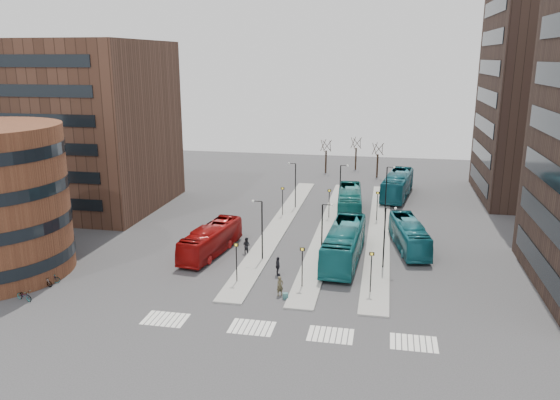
% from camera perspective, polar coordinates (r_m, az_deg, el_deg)
% --- Properties ---
extents(ground, '(160.00, 160.00, 0.00)m').
position_cam_1_polar(ground, '(39.04, -2.95, -15.98)').
color(ground, '#313134').
rests_on(ground, ground).
extents(island_left, '(2.50, 45.00, 0.15)m').
position_cam_1_polar(island_left, '(66.75, -0.05, -2.57)').
color(island_left, gray).
rests_on(island_left, ground).
extents(island_mid, '(2.50, 45.00, 0.15)m').
position_cam_1_polar(island_mid, '(65.90, 5.09, -2.86)').
color(island_mid, gray).
rests_on(island_mid, ground).
extents(island_right, '(2.50, 45.00, 0.15)m').
position_cam_1_polar(island_right, '(65.59, 10.31, -3.13)').
color(island_right, gray).
rests_on(island_right, ground).
extents(suitcase, '(0.52, 0.48, 0.52)m').
position_cam_1_polar(suitcase, '(47.02, 0.57, -9.99)').
color(suitcase, navy).
rests_on(suitcase, ground).
extents(red_bus, '(3.95, 11.03, 3.01)m').
position_cam_1_polar(red_bus, '(57.26, -7.23, -4.16)').
color(red_bus, '#960C0B').
rests_on(red_bus, ground).
extents(teal_bus_a, '(3.70, 13.15, 3.62)m').
position_cam_1_polar(teal_bus_a, '(55.11, 6.71, -4.56)').
color(teal_bus_a, '#156469').
rests_on(teal_bus_a, ground).
extents(teal_bus_b, '(3.72, 12.58, 3.46)m').
position_cam_1_polar(teal_bus_b, '(71.13, 7.28, -0.22)').
color(teal_bus_b, '#146663').
rests_on(teal_bus_b, ground).
extents(teal_bus_c, '(4.35, 11.12, 3.02)m').
position_cam_1_polar(teal_bus_c, '(59.91, 13.33, -3.58)').
color(teal_bus_c, '#16626F').
rests_on(teal_bus_c, ground).
extents(teal_bus_d, '(4.98, 13.35, 3.63)m').
position_cam_1_polar(teal_bus_d, '(81.48, 12.17, 1.55)').
color(teal_bus_d, '#165E6E').
rests_on(teal_bus_d, ground).
extents(traveller, '(0.75, 0.72, 1.73)m').
position_cam_1_polar(traveller, '(47.39, 0.00, -8.99)').
color(traveller, '#4A422C').
rests_on(traveller, ground).
extents(commuter_a, '(1.03, 0.92, 1.74)m').
position_cam_1_polar(commuter_a, '(57.23, -3.53, -4.75)').
color(commuter_a, black).
rests_on(commuter_a, ground).
extents(commuter_b, '(0.80, 1.17, 1.85)m').
position_cam_1_polar(commuter_b, '(51.47, -0.22, -6.94)').
color(commuter_b, black).
rests_on(commuter_b, ground).
extents(commuter_c, '(0.98, 1.16, 1.55)m').
position_cam_1_polar(commuter_c, '(51.43, 5.12, -7.19)').
color(commuter_c, black).
rests_on(commuter_c, ground).
extents(bicycle_near, '(1.83, 1.05, 0.91)m').
position_cam_1_polar(bicycle_near, '(51.40, -25.17, -9.01)').
color(bicycle_near, gray).
rests_on(bicycle_near, ground).
extents(bicycle_mid, '(1.54, 0.58, 0.90)m').
position_cam_1_polar(bicycle_mid, '(53.57, -23.34, -7.86)').
color(bicycle_mid, gray).
rests_on(bicycle_mid, ground).
extents(bicycle_far, '(1.83, 1.17, 0.91)m').
position_cam_1_polar(bicycle_far, '(54.12, -22.91, -7.58)').
color(bicycle_far, gray).
rests_on(bicycle_far, ground).
extents(crosswalk_stripes, '(22.35, 2.40, 0.01)m').
position_cam_1_polar(crosswalk_stripes, '(42.12, 0.78, -13.50)').
color(crosswalk_stripes, silver).
rests_on(crosswalk_stripes, ground).
extents(office_block, '(25.00, 20.12, 22.00)m').
position_cam_1_polar(office_block, '(79.36, -21.39, 7.27)').
color(office_block, '#4B2F22').
rests_on(office_block, ground).
extents(sign_poles, '(12.45, 22.12, 3.65)m').
position_cam_1_polar(sign_poles, '(58.60, 4.00, -2.70)').
color(sign_poles, black).
rests_on(sign_poles, ground).
extents(lamp_posts, '(14.04, 20.24, 6.12)m').
position_cam_1_polar(lamp_posts, '(62.94, 5.54, -0.39)').
color(lamp_posts, black).
rests_on(lamp_posts, ground).
extents(bare_trees, '(10.97, 8.14, 5.90)m').
position_cam_1_polar(bare_trees, '(96.89, 7.62, 4.37)').
color(bare_trees, black).
rests_on(bare_trees, ground).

